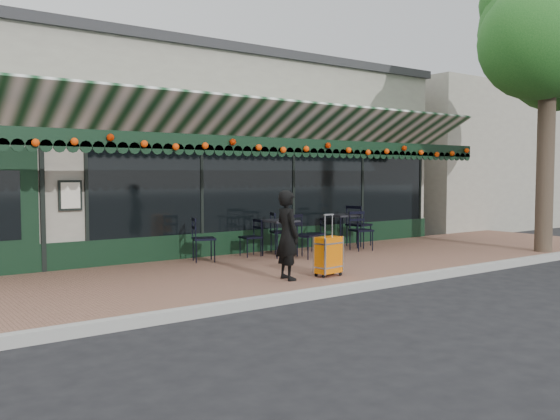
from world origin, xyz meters
TOP-DOWN VIEW (x-y plane):
  - ground at (0.00, 0.00)m, footprint 80.00×80.00m
  - sidewalk at (0.00, 2.00)m, footprint 18.00×4.00m
  - curb at (0.00, -0.08)m, footprint 18.00×0.16m
  - restaurant_building at (0.00, 7.84)m, footprint 12.00×9.60m
  - neighbor_building_right at (13.00, 8.00)m, footprint 12.00×8.00m
  - woman at (-1.14, 0.79)m, footprint 0.41×0.58m
  - suitcase at (-0.38, 0.64)m, footprint 0.49×0.32m
  - cafe_table_a at (2.37, 3.37)m, footprint 0.64×0.64m
  - cafe_table_b at (0.36, 3.07)m, footprint 0.63×0.63m
  - chair_a_left at (1.58, 3.35)m, footprint 0.48×0.48m
  - chair_a_right at (3.01, 3.45)m, footprint 0.58×0.58m
  - chair_a_front at (2.45, 2.79)m, footprint 0.53×0.53m
  - chair_b_left at (-0.14, 3.44)m, footprint 0.43×0.43m
  - chair_b_right at (0.69, 3.47)m, footprint 0.59×0.59m
  - chair_b_front at (0.64, 2.57)m, footprint 0.59×0.59m
  - chair_solo at (-1.28, 3.38)m, footprint 0.57×0.57m
  - street_tree at (5.88, 0.33)m, footprint 3.48×3.01m

SIDE VIEW (x-z plane):
  - ground at x=0.00m, z-range 0.00..0.00m
  - sidewalk at x=0.00m, z-range 0.00..0.15m
  - curb at x=0.00m, z-range 0.00..0.15m
  - suitcase at x=-0.38m, z-range -0.02..1.03m
  - chair_a_left at x=1.58m, z-range 0.15..0.90m
  - chair_b_left at x=-0.14m, z-range 0.15..0.94m
  - chair_solo at x=-1.28m, z-range 0.15..1.04m
  - chair_a_front at x=2.45m, z-range 0.15..1.05m
  - chair_b_right at x=0.69m, z-range 0.15..1.07m
  - chair_b_front at x=0.64m, z-range 0.15..1.07m
  - chair_a_right at x=3.01m, z-range 0.15..1.15m
  - cafe_table_b at x=0.36m, z-range 0.46..1.23m
  - cafe_table_a at x=2.37m, z-range 0.47..1.26m
  - woman at x=-1.14m, z-range 0.15..1.62m
  - restaurant_building at x=0.00m, z-range 0.02..4.52m
  - neighbor_building_right at x=13.00m, z-range 0.00..4.80m
  - street_tree at x=5.88m, z-range 1.63..8.03m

